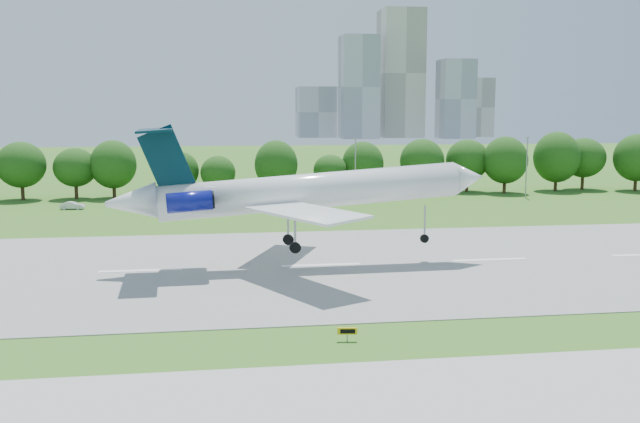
# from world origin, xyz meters

# --- Properties ---
(ground) EXTENTS (600.00, 600.00, 0.00)m
(ground) POSITION_xyz_m (0.00, 0.00, 0.00)
(ground) COLOR #37631A
(ground) RESTS_ON ground
(runway) EXTENTS (400.00, 45.00, 0.08)m
(runway) POSITION_xyz_m (0.00, 25.00, 0.04)
(runway) COLOR gray
(runway) RESTS_ON ground
(tree_line) EXTENTS (288.40, 8.40, 10.40)m
(tree_line) POSITION_xyz_m (0.00, 92.00, 6.19)
(tree_line) COLOR #382314
(tree_line) RESTS_ON ground
(light_poles) EXTENTS (175.90, 0.25, 12.19)m
(light_poles) POSITION_xyz_m (-2.50, 82.00, 6.34)
(light_poles) COLOR gray
(light_poles) RESTS_ON ground
(skyline) EXTENTS (127.00, 52.00, 80.00)m
(skyline) POSITION_xyz_m (100.16, 390.61, 30.46)
(skyline) COLOR #B2B2B7
(skyline) RESTS_ON ground
(airliner) EXTENTS (42.91, 31.17, 13.99)m
(airliner) POSITION_xyz_m (-3.26, 24.88, 8.58)
(airliner) COLOR white
(airliner) RESTS_ON ground
(taxi_sign_centre) EXTENTS (1.53, 0.37, 1.07)m
(taxi_sign_centre) POSITION_xyz_m (-1.87, -1.66, 0.79)
(taxi_sign_centre) COLOR gray
(taxi_sign_centre) RESTS_ON ground
(service_vehicle_a) EXTENTS (4.25, 1.81, 1.36)m
(service_vehicle_a) POSITION_xyz_m (-37.14, 76.99, 0.68)
(service_vehicle_a) COLOR silver
(service_vehicle_a) RESTS_ON ground
(service_vehicle_b) EXTENTS (4.18, 2.01, 1.38)m
(service_vehicle_b) POSITION_xyz_m (-3.63, 79.04, 0.69)
(service_vehicle_b) COLOR silver
(service_vehicle_b) RESTS_ON ground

